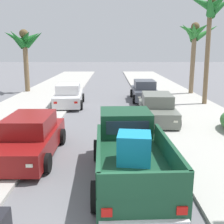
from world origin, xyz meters
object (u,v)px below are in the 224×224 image
at_px(car_right_mid, 144,91).
at_px(palm_tree_right_mid, 195,36).
at_px(pickup_truck, 129,154).
at_px(palm_tree_left_mid, 24,42).
at_px(car_right_near, 30,138).
at_px(car_left_far, 157,109).
at_px(palm_tree_right_fore, 211,13).
at_px(car_left_near, 69,96).

xyz_separation_m(car_right_mid, palm_tree_right_mid, (4.51, 2.74, 4.27)).
height_order(pickup_truck, palm_tree_left_mid, palm_tree_left_mid).
distance_m(car_right_near, palm_tree_right_mid, 17.53).
distance_m(palm_tree_left_mid, palm_tree_right_mid, 14.90).
xyz_separation_m(car_left_far, palm_tree_right_mid, (4.64, 8.99, 4.27)).
bearing_deg(car_left_far, car_right_near, -139.52).
xyz_separation_m(pickup_truck, palm_tree_right_mid, (6.61, 15.39, 4.19)).
bearing_deg(palm_tree_left_mid, palm_tree_right_mid, -3.90).
height_order(pickup_truck, car_right_near, pickup_truck).
height_order(car_left_far, palm_tree_left_mid, palm_tree_left_mid).
relative_size(palm_tree_right_fore, palm_tree_right_mid, 1.22).
bearing_deg(pickup_truck, car_right_mid, 80.59).
bearing_deg(car_right_mid, palm_tree_left_mid, 160.05).
relative_size(car_right_mid, palm_tree_right_fore, 0.57).
xyz_separation_m(pickup_truck, car_right_near, (-3.51, 1.73, -0.09)).
height_order(car_left_far, palm_tree_right_fore, palm_tree_right_fore).
distance_m(car_right_mid, car_left_far, 6.25).
bearing_deg(car_right_near, palm_tree_right_fore, 43.49).
relative_size(car_left_far, palm_tree_left_mid, 0.77).
relative_size(pickup_truck, palm_tree_right_fore, 0.71).
height_order(palm_tree_right_fore, palm_tree_right_mid, palm_tree_right_fore).
bearing_deg(pickup_truck, car_left_far, 72.95).
relative_size(pickup_truck, car_left_near, 1.22).
xyz_separation_m(car_left_near, palm_tree_left_mid, (-4.77, 5.88, 3.77)).
bearing_deg(car_left_near, palm_tree_right_mid, 25.73).
distance_m(pickup_truck, car_left_near, 11.09).
bearing_deg(pickup_truck, car_left_near, 108.31).
xyz_separation_m(car_left_near, palm_tree_right_mid, (10.09, 4.86, 4.27)).
distance_m(pickup_truck, palm_tree_left_mid, 18.73).
xyz_separation_m(car_left_far, palm_tree_right_fore, (4.16, 4.46, 5.52)).
bearing_deg(car_right_near, palm_tree_right_mid, 53.48).
relative_size(car_right_near, palm_tree_left_mid, 0.76).
bearing_deg(palm_tree_left_mid, car_left_far, -44.40).
bearing_deg(car_right_mid, car_left_near, -159.20).
height_order(car_right_near, car_right_mid, same).
relative_size(car_left_near, car_left_far, 1.00).
bearing_deg(car_left_near, car_right_mid, 20.80).
distance_m(car_left_far, palm_tree_right_fore, 8.22).
relative_size(palm_tree_right_fore, palm_tree_left_mid, 1.33).
height_order(pickup_truck, palm_tree_right_mid, palm_tree_right_mid).
bearing_deg(palm_tree_right_mid, car_right_mid, -148.69).
height_order(car_right_near, car_left_far, same).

